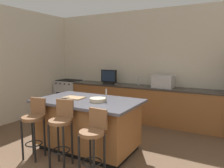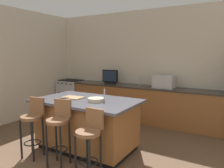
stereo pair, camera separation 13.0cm
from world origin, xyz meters
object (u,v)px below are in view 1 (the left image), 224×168
Objects in this scene: bar_stool_left at (34,123)px; bar_stool_right at (93,138)px; tv_remote at (65,98)px; fruit_bowl at (98,100)px; range_oven at (70,95)px; tv_monitor at (109,77)px; cell_phone at (98,98)px; bar_stool_center at (61,127)px; microwave at (163,81)px; kitchen_island at (88,124)px; cutting_board at (74,98)px.

bar_stool_right is at bearing -9.92° from bar_stool_left.
fruit_bowl is at bearing 34.52° from tv_remote.
bar_stool_right is at bearing -45.35° from range_oven.
cell_phone is (0.81, -1.81, -0.17)m from tv_monitor.
tv_monitor is 1.99m from cell_phone.
bar_stool_center is at bearing -7.73° from bar_stool_left.
cell_phone is at bearing -109.54° from microwave.
bar_stool_right is 1.19m from tv_remote.
kitchen_island is at bearing -70.14° from tv_monitor.
kitchen_island is 6.59× the size of fruit_bowl.
tv_remote is (-0.63, -0.10, -0.02)m from fruit_bowl.
cutting_board is (-0.30, 0.67, 0.30)m from bar_stool_center.
kitchen_island is at bearing -145.39° from cell_phone.
tv_monitor reaches higher than fruit_bowl.
tv_monitor is (-0.72, 2.00, 0.61)m from kitchen_island.
microwave is 3.09m from bar_stool_left.
bar_stool_center is at bearing -75.07° from tv_monitor.
bar_stool_left is at bearing -129.82° from kitchen_island.
bar_stool_right is at bearing -90.83° from cell_phone.
tv_remote is at bearing -125.61° from cutting_board.
tv_monitor is 1.25× the size of cutting_board.
bar_stool_center reaches higher than cell_phone.
bar_stool_right is 3.45× the size of fruit_bowl.
bar_stool_right is at bearing -50.63° from kitchen_island.
kitchen_island is 0.54m from cutting_board.
range_oven is 1.92× the size of microwave.
bar_stool_left is at bearing -156.80° from cell_phone.
bar_stool_left is 2.66× the size of cutting_board.
bar_stool_center is 1.06× the size of bar_stool_right.
cell_phone is 0.59m from tv_remote.
bar_stool_right is 1.09m from cell_phone.
tv_remote reaches higher than kitchen_island.
tv_remote is at bearing -117.58° from microwave.
range_oven is 2.81m from cutting_board.
cutting_board is (1.84, -2.07, 0.46)m from range_oven.
range_oven is 2.48× the size of cutting_board.
kitchen_island is at bearing 169.30° from fruit_bowl.
microwave is at bearing 0.02° from range_oven.
microwave is at bearing 62.97° from cutting_board.
tv_monitor reaches higher than cell_phone.
cell_phone is 0.44m from cutting_board.
microwave is 1.04× the size of tv_monitor.
tv_remote is (-0.49, -0.33, 0.01)m from cell_phone.
kitchen_island is 0.49m from cell_phone.
bar_stool_right is (-0.16, -2.77, -0.48)m from microwave.
range_oven is 2.84m from tv_remote.
microwave is 2.48m from tv_remote.
tv_monitor is 0.48× the size of bar_stool_right.
range_oven is at bearing 131.74° from cutting_board.
range_oven is 0.93× the size of bar_stool_left.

